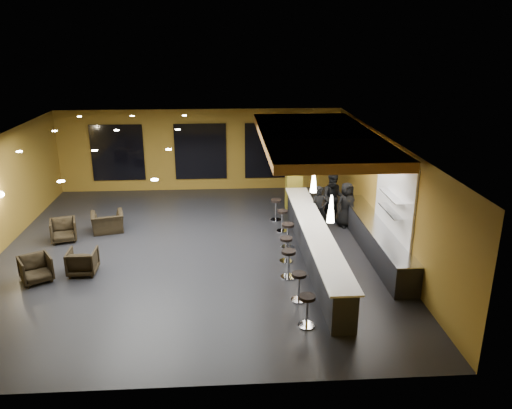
{
  "coord_description": "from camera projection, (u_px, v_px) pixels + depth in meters",
  "views": [
    {
      "loc": [
        1.04,
        -14.56,
        6.48
      ],
      "look_at": [
        2.0,
        0.5,
        1.3
      ],
      "focal_mm": 35.0,
      "sensor_mm": 36.0,
      "label": 1
    }
  ],
  "objects": [
    {
      "name": "bar_top",
      "position": [
        315.0,
        229.0,
        14.72
      ],
      "size": [
        0.78,
        8.1,
        0.05
      ],
      "primitive_type": "cube",
      "color": "white",
      "rests_on": "bar_counter"
    },
    {
      "name": "prep_top",
      "position": [
        376.0,
        225.0,
        15.36
      ],
      "size": [
        0.72,
        6.0,
        0.03
      ],
      "primitive_type": "cube",
      "color": "silver",
      "rests_on": "prep_counter"
    },
    {
      "name": "bar_stool_6",
      "position": [
        276.0,
        207.0,
        18.12
      ],
      "size": [
        0.4,
        0.4,
        0.8
      ],
      "rotation": [
        0.0,
        0.0,
        0.31
      ],
      "color": "silver",
      "rests_on": "floor"
    },
    {
      "name": "staff_c",
      "position": [
        346.0,
        205.0,
        17.45
      ],
      "size": [
        0.92,
        0.77,
        1.61
      ],
      "primitive_type": "imported",
      "rotation": [
        0.0,
        0.0,
        0.38
      ],
      "color": "black",
      "rests_on": "floor"
    },
    {
      "name": "window_right",
      "position": [
        270.0,
        151.0,
        21.49
      ],
      "size": [
        2.2,
        0.06,
        2.4
      ],
      "primitive_type": "cube",
      "color": "black",
      "rests_on": "wall_back"
    },
    {
      "name": "wall_right",
      "position": [
        386.0,
        193.0,
        15.58
      ],
      "size": [
        0.1,
        13.0,
        3.5
      ],
      "primitive_type": "cube",
      "color": "olive",
      "rests_on": "floor"
    },
    {
      "name": "bar_stool_2",
      "position": [
        288.0,
        260.0,
        13.81
      ],
      "size": [
        0.42,
        0.42,
        0.83
      ],
      "rotation": [
        0.0,
        0.0,
        -0.07
      ],
      "color": "silver",
      "rests_on": "floor"
    },
    {
      "name": "wall_back",
      "position": [
        201.0,
        150.0,
        21.39
      ],
      "size": [
        12.0,
        0.1,
        3.5
      ],
      "primitive_type": "cube",
      "color": "olive",
      "rests_on": "floor"
    },
    {
      "name": "tile_backsplash",
      "position": [
        395.0,
        196.0,
        14.54
      ],
      "size": [
        0.06,
        3.2,
        2.4
      ],
      "primitive_type": "cube",
      "color": "white",
      "rests_on": "wall_right"
    },
    {
      "name": "armchair_d",
      "position": [
        108.0,
        222.0,
        17.12
      ],
      "size": [
        1.25,
        1.16,
        0.69
      ],
      "primitive_type": "imported",
      "rotation": [
        0.0,
        0.0,
        3.39
      ],
      "color": "black",
      "rests_on": "floor"
    },
    {
      "name": "armchair_a",
      "position": [
        36.0,
        269.0,
        13.68
      ],
      "size": [
        1.09,
        1.09,
        0.73
      ],
      "primitive_type": "imported",
      "rotation": [
        0.0,
        0.0,
        0.56
      ],
      "color": "black",
      "rests_on": "floor"
    },
    {
      "name": "staff_a",
      "position": [
        319.0,
        209.0,
        17.01
      ],
      "size": [
        0.63,
        0.45,
        1.62
      ],
      "primitive_type": "imported",
      "rotation": [
        0.0,
        0.0,
        0.1
      ],
      "color": "black",
      "rests_on": "floor"
    },
    {
      "name": "bar_stool_3",
      "position": [
        286.0,
        246.0,
        14.81
      ],
      "size": [
        0.39,
        0.39,
        0.77
      ],
      "rotation": [
        0.0,
        0.0,
        -0.35
      ],
      "color": "silver",
      "rests_on": "floor"
    },
    {
      "name": "column",
      "position": [
        294.0,
        166.0,
        18.83
      ],
      "size": [
        0.6,
        0.6,
        3.5
      ],
      "primitive_type": "cube",
      "color": "olive",
      "rests_on": "floor"
    },
    {
      "name": "wood_soffit",
      "position": [
        318.0,
        137.0,
        15.87
      ],
      "size": [
        3.6,
        8.0,
        0.28
      ],
      "primitive_type": "cube",
      "color": "#BB7936",
      "rests_on": "ceiling"
    },
    {
      "name": "armchair_b",
      "position": [
        83.0,
        261.0,
        14.13
      ],
      "size": [
        0.79,
        0.81,
        0.73
      ],
      "primitive_type": "imported",
      "rotation": [
        0.0,
        0.0,
        3.16
      ],
      "color": "black",
      "rests_on": "floor"
    },
    {
      "name": "pendant_2",
      "position": [
        301.0,
        161.0,
        17.12
      ],
      "size": [
        0.2,
        0.2,
        0.7
      ],
      "primitive_type": "cone",
      "color": "white",
      "rests_on": "wood_soffit"
    },
    {
      "name": "staff_b",
      "position": [
        333.0,
        198.0,
        17.77
      ],
      "size": [
        1.0,
        0.84,
        1.84
      ],
      "primitive_type": "imported",
      "rotation": [
        0.0,
        0.0,
        -0.17
      ],
      "color": "black",
      "rests_on": "floor"
    },
    {
      "name": "bar_stool_1",
      "position": [
        299.0,
        283.0,
        12.63
      ],
      "size": [
        0.39,
        0.39,
        0.77
      ],
      "rotation": [
        0.0,
        0.0,
        -0.31
      ],
      "color": "silver",
      "rests_on": "floor"
    },
    {
      "name": "bar_stool_5",
      "position": [
        282.0,
        218.0,
        17.1
      ],
      "size": [
        0.39,
        0.39,
        0.76
      ],
      "rotation": [
        0.0,
        0.0,
        0.32
      ],
      "color": "silver",
      "rests_on": "floor"
    },
    {
      "name": "wall_shelf_lower",
      "position": [
        391.0,
        211.0,
        14.48
      ],
      "size": [
        0.3,
        1.5,
        0.03
      ],
      "primitive_type": "cube",
      "color": "silver",
      "rests_on": "wall_right"
    },
    {
      "name": "wall_shelf_upper",
      "position": [
        392.0,
        196.0,
        14.33
      ],
      "size": [
        0.3,
        1.5,
        0.03
      ],
      "primitive_type": "cube",
      "color": "silver",
      "rests_on": "wall_right"
    },
    {
      "name": "window_center",
      "position": [
        201.0,
        152.0,
        21.31
      ],
      "size": [
        2.2,
        0.06,
        2.4
      ],
      "primitive_type": "cube",
      "color": "black",
      "rests_on": "wall_back"
    },
    {
      "name": "wall_sconce",
      "position": [
        0.0,
        194.0,
        15.31
      ],
      "size": [
        0.22,
        0.22,
        0.22
      ],
      "primitive_type": "sphere",
      "color": "#FFE5B2",
      "rests_on": "wall_left"
    },
    {
      "name": "ceiling",
      "position": [
        189.0,
        139.0,
        14.63
      ],
      "size": [
        12.0,
        13.0,
        0.1
      ],
      "primitive_type": "cube",
      "color": "black"
    },
    {
      "name": "floor",
      "position": [
        194.0,
        251.0,
        15.8
      ],
      "size": [
        12.0,
        13.0,
        0.1
      ],
      "primitive_type": "cube",
      "color": "black",
      "rests_on": "ground"
    },
    {
      "name": "prep_counter",
      "position": [
        375.0,
        239.0,
        15.51
      ],
      "size": [
        0.7,
        6.0,
        0.86
      ],
      "primitive_type": "cube",
      "color": "black",
      "rests_on": "floor"
    },
    {
      "name": "pendant_0",
      "position": [
        331.0,
        209.0,
        12.4
      ],
      "size": [
        0.2,
        0.2,
        0.7
      ],
      "primitive_type": "cone",
      "color": "white",
      "rests_on": "wood_soffit"
    },
    {
      "name": "pendant_1",
      "position": [
        314.0,
        181.0,
        14.76
      ],
      "size": [
        0.2,
        0.2,
        0.7
      ],
      "primitive_type": "cone",
      "color": "white",
      "rests_on": "wood_soffit"
    },
    {
      "name": "bar_stool_4",
      "position": [
        288.0,
        232.0,
        15.78
      ],
      "size": [
        0.41,
        0.41,
        0.81
      ],
      "rotation": [
        0.0,
        0.0,
        -0.23
      ],
      "color": "silver",
      "rests_on": "floor"
    },
    {
      "name": "wall_front",
      "position": [
        171.0,
        309.0,
        9.03
      ],
      "size": [
        12.0,
        0.1,
        3.5
      ],
      "primitive_type": "cube",
      "color": "olive",
      "rests_on": "floor"
    },
    {
      "name": "bar_counter",
      "position": [
        314.0,
        245.0,
        14.89
      ],
      "size": [
        0.6,
        8.0,
        1.0
      ],
      "primitive_type": "cube",
      "color": "black",
      "rests_on": "floor"
    },
    {
      "name": "bar_stool_0",
      "position": [
        307.0,
        307.0,
        11.5
      ],
      "size": [
        0.4,
        0.4,
        0.8
      ],
      "rotation": [
        0.0,
        0.0,
        -0.4
      ],
      "color": "silver",
      "rests_on": "floor"
    },
    {
      "name": "armchair_c",
      "position": [
        63.0,
        230.0,
        16.35
      ],
      "size": [
        0.99,
        1.0,
        0.74
      ],
      "primitive_type": "imported",
      "rotation": [
        0.0,
        0.0,
        0.28
      ],
      "color": "black",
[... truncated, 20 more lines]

